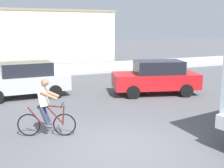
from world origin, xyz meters
The scene contains 6 objects.
ground_plane centered at (0.00, 0.00, 0.00)m, with size 120.00×120.00×0.00m, color #56565B.
sidewalk_far centered at (0.00, 14.27, 0.08)m, with size 80.00×5.00×0.16m, color #ADADA8.
cyclist centered at (-1.62, 1.58, 0.86)m, with size 1.62×0.76×1.72m.
car_red_near centered at (4.29, 5.00, 0.82)m, with size 4.31×2.74×1.60m.
car_far_side centered at (-1.54, 6.90, 0.82)m, with size 4.01×1.90×1.60m.
building_mid_block centered at (2.27, 21.17, 2.34)m, with size 11.98×5.56×4.67m.
Camera 1 is at (-3.11, -6.69, 3.18)m, focal length 46.70 mm.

